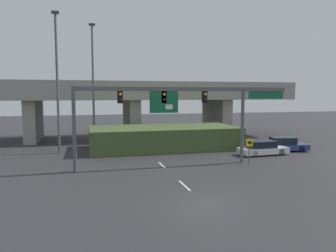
{
  "coord_description": "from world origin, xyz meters",
  "views": [
    {
      "loc": [
        -6.08,
        -15.98,
        5.8
      ],
      "look_at": [
        0.0,
        7.87,
        3.43
      ],
      "focal_mm": 35.0,
      "sensor_mm": 36.0,
      "label": 1
    }
  ],
  "objects_px": {
    "signal_gantry": "(180,102)",
    "highway_light_pole_far": "(57,80)",
    "highway_light_pole_near": "(93,82)",
    "parked_sedan_mid_right": "(284,145)",
    "parked_sedan_near_right": "(263,148)",
    "speed_limit_sign": "(249,147)"
  },
  "relations": [
    {
      "from": "highway_light_pole_near",
      "to": "parked_sedan_near_right",
      "type": "bearing_deg",
      "value": -35.87
    },
    {
      "from": "signal_gantry",
      "to": "parked_sedan_mid_right",
      "type": "xyz_separation_m",
      "value": [
        12.39,
        4.1,
        -4.56
      ]
    },
    {
      "from": "speed_limit_sign",
      "to": "highway_light_pole_near",
      "type": "distance_m",
      "value": 20.01
    },
    {
      "from": "signal_gantry",
      "to": "highway_light_pole_far",
      "type": "relative_size",
      "value": 1.29
    },
    {
      "from": "parked_sedan_mid_right",
      "to": "signal_gantry",
      "type": "bearing_deg",
      "value": -150.18
    },
    {
      "from": "signal_gantry",
      "to": "speed_limit_sign",
      "type": "height_order",
      "value": "signal_gantry"
    },
    {
      "from": "speed_limit_sign",
      "to": "parked_sedan_near_right",
      "type": "height_order",
      "value": "speed_limit_sign"
    },
    {
      "from": "highway_light_pole_near",
      "to": "parked_sedan_mid_right",
      "type": "xyz_separation_m",
      "value": [
        18.77,
        -9.77,
        -6.64
      ]
    },
    {
      "from": "signal_gantry",
      "to": "parked_sedan_near_right",
      "type": "distance_m",
      "value": 10.54
    },
    {
      "from": "speed_limit_sign",
      "to": "parked_sedan_mid_right",
      "type": "relative_size",
      "value": 0.45
    },
    {
      "from": "parked_sedan_mid_right",
      "to": "parked_sedan_near_right",
      "type": "bearing_deg",
      "value": -144.88
    },
    {
      "from": "speed_limit_sign",
      "to": "parked_sedan_mid_right",
      "type": "distance_m",
      "value": 8.35
    },
    {
      "from": "signal_gantry",
      "to": "highway_light_pole_near",
      "type": "relative_size",
      "value": 1.28
    },
    {
      "from": "highway_light_pole_far",
      "to": "parked_sedan_near_right",
      "type": "distance_m",
      "value": 21.04
    },
    {
      "from": "highway_light_pole_far",
      "to": "signal_gantry",
      "type": "bearing_deg",
      "value": -41.22
    },
    {
      "from": "highway_light_pole_near",
      "to": "parked_sedan_mid_right",
      "type": "bearing_deg",
      "value": -27.49
    },
    {
      "from": "speed_limit_sign",
      "to": "signal_gantry",
      "type": "bearing_deg",
      "value": 170.95
    },
    {
      "from": "highway_light_pole_near",
      "to": "parked_sedan_mid_right",
      "type": "distance_m",
      "value": 22.18
    },
    {
      "from": "speed_limit_sign",
      "to": "parked_sedan_near_right",
      "type": "bearing_deg",
      "value": 46.92
    },
    {
      "from": "signal_gantry",
      "to": "parked_sedan_mid_right",
      "type": "distance_m",
      "value": 13.83
    },
    {
      "from": "signal_gantry",
      "to": "highway_light_pole_near",
      "type": "bearing_deg",
      "value": 114.71
    },
    {
      "from": "signal_gantry",
      "to": "parked_sedan_mid_right",
      "type": "relative_size",
      "value": 3.64
    }
  ]
}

